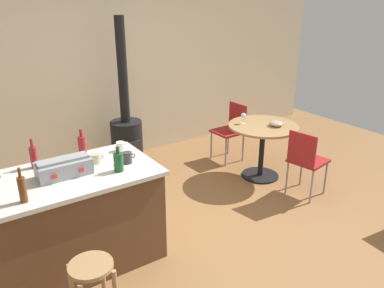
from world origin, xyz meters
TOP-DOWN VIEW (x-y plane):
  - ground_plane at (0.00, 0.00)m, footprint 8.80×8.80m
  - back_wall at (0.00, 2.58)m, footprint 8.00×0.10m
  - kitchen_island at (-1.29, 0.40)m, footprint 1.49×0.87m
  - wooden_stool at (-1.46, -0.50)m, footprint 0.31×0.31m
  - dining_table at (1.39, 0.78)m, footprint 0.93×0.93m
  - folding_chair_near at (1.44, 0.09)m, footprint 0.46×0.46m
  - folding_chair_far at (1.44, 1.49)m, footprint 0.41×0.41m
  - wood_stove at (-0.01, 2.03)m, footprint 0.44×0.45m
  - toolbox at (-1.33, 0.39)m, footprint 0.45×0.23m
  - bottle_0 at (-1.05, 0.73)m, footprint 0.08×0.08m
  - bottle_1 at (-1.72, 0.12)m, footprint 0.06×0.06m
  - bottle_2 at (-1.50, 0.71)m, footprint 0.06×0.06m
  - bottle_3 at (-0.91, 0.22)m, footprint 0.08×0.08m
  - cup_0 at (-0.77, 0.33)m, footprint 0.12×0.09m
  - cup_1 at (-1.01, 0.49)m, footprint 0.12×0.09m
  - cup_2 at (-0.70, 0.64)m, footprint 0.12×0.09m
  - wine_glass at (1.22, 0.99)m, footprint 0.07×0.07m
  - serving_bowl at (1.50, 0.66)m, footprint 0.18×0.18m

SIDE VIEW (x-z plane):
  - ground_plane at x=0.00m, z-range 0.00..0.00m
  - wooden_stool at x=-1.46m, z-range 0.14..0.77m
  - kitchen_island at x=-1.29m, z-range 0.00..0.92m
  - folding_chair_far at x=1.44m, z-range 0.08..0.93m
  - folding_chair_near at x=1.44m, z-range 0.08..0.93m
  - wood_stove at x=-0.01m, z-range -0.54..1.58m
  - dining_table at x=1.39m, z-range 0.20..0.94m
  - serving_bowl at x=1.50m, z-range 0.75..0.82m
  - wine_glass at x=1.22m, z-range 0.78..0.93m
  - cup_1 at x=-1.01m, z-range 0.91..1.01m
  - cup_2 at x=-0.70m, z-range 0.91..1.01m
  - cup_0 at x=-0.77m, z-range 0.91..1.02m
  - toolbox at x=-1.33m, z-range 0.91..1.07m
  - bottle_3 at x=-0.91m, z-range 0.89..1.12m
  - bottle_0 at x=-1.05m, z-range 0.88..1.15m
  - bottle_2 at x=-1.50m, z-range 0.88..1.16m
  - bottle_1 at x=-1.72m, z-range 0.88..1.16m
  - back_wall at x=0.00m, z-range 0.00..2.70m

